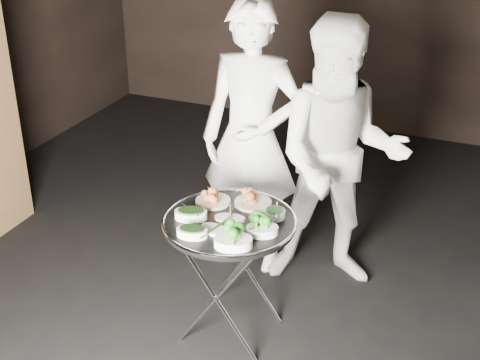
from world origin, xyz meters
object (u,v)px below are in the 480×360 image
at_px(serving_tray, 230,222).
at_px(waiter_right, 339,158).
at_px(tray_stand, 230,272).
at_px(waiter_left, 252,139).

relative_size(serving_tray, waiter_right, 0.42).
distance_m(tray_stand, waiter_left, 0.94).
height_order(tray_stand, waiter_right, waiter_right).
relative_size(waiter_left, waiter_right, 1.03).
bearing_deg(serving_tray, waiter_right, 62.77).
height_order(serving_tray, waiter_left, waiter_left).
relative_size(tray_stand, waiter_left, 0.41).
height_order(serving_tray, waiter_right, waiter_right).
bearing_deg(serving_tray, waiter_left, 103.25).
distance_m(waiter_left, waiter_right, 0.59).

